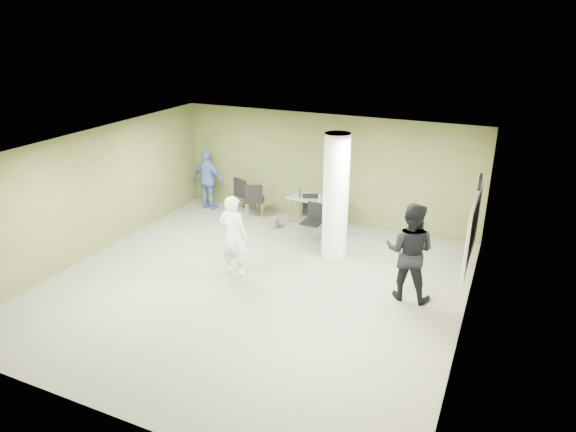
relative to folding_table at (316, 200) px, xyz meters
The scene contains 17 objects.
floor 3.61m from the folding_table, 89.36° to the right, with size 8.00×8.00×0.00m, color #555443.
ceiling 4.14m from the folding_table, 89.36° to the right, with size 8.00×8.00×0.00m, color white.
wall_back 0.87m from the folding_table, 85.05° to the left, with size 8.00×0.02×2.80m, color #4A5126.
wall_left 5.37m from the folding_table, 138.16° to the right, with size 0.02×8.00×2.80m, color #4A5126.
wall_right_cream 5.43m from the folding_table, 41.28° to the right, with size 0.02×8.00×2.80m, color beige.
column 2.01m from the folding_table, 56.08° to the right, with size 0.56×0.56×2.80m, color silver.
whiteboard 4.68m from the folding_table, 30.63° to the right, with size 0.05×2.30×1.30m.
wall_clock 4.91m from the folding_table, 30.62° to the right, with size 0.06×0.32×0.32m.
folding_table is the anchor object (origin of this frame).
wastebasket 1.22m from the folding_table, 143.43° to the right, with size 0.24×0.24×0.28m, color #4C4C4C.
chair_back_left 2.13m from the folding_table, behind, with size 0.63×0.63×0.99m.
chair_back_right 1.68m from the folding_table, behind, with size 0.63×0.63×0.97m.
chair_table_left 0.25m from the folding_table, 124.67° to the right, with size 0.53×0.53×0.83m.
chair_table_right 0.88m from the folding_table, 73.39° to the right, with size 0.47×0.47×0.88m.
woman_white 3.30m from the folding_table, 99.94° to the right, with size 0.63×0.41×1.73m, color white.
man_black 4.02m from the folding_table, 42.96° to the right, with size 0.94×0.73×1.93m, color black.
man_blue 3.16m from the folding_table, behind, with size 0.98×0.41×1.68m, color #3F5E9E.
Camera 1 is at (4.39, -8.03, 5.09)m, focal length 32.00 mm.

